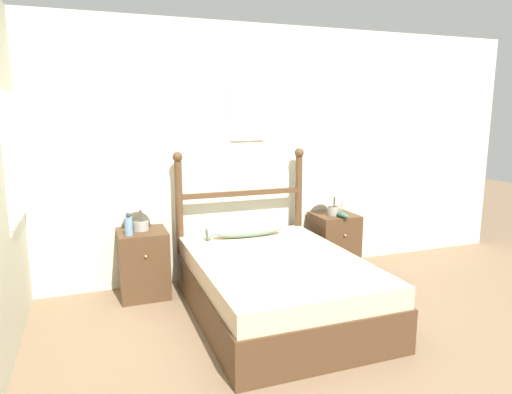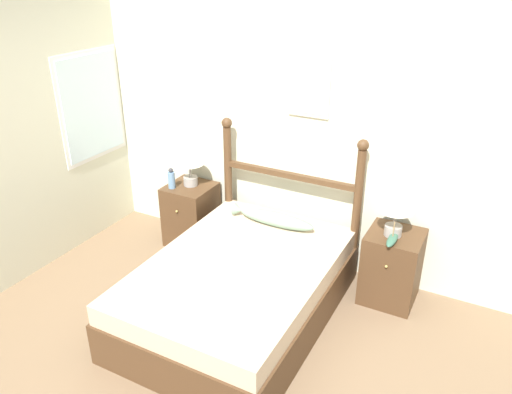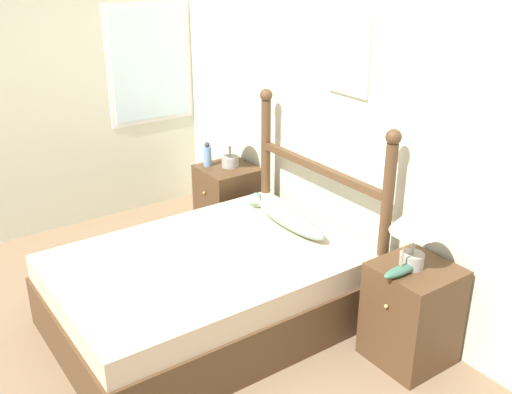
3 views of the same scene
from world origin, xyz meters
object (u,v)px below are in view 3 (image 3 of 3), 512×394
nightstand_left (228,202)px  bottle (207,155)px  bed (207,290)px  model_boat (401,270)px  fish_pillow (288,218)px  nightstand_right (412,313)px  table_lamp_right (416,223)px  table_lamp_left (230,134)px

nightstand_left → bottle: bottle is taller
bed → model_boat: bearing=33.4°
model_boat → fish_pillow: size_ratio=0.33×
bed → nightstand_left: bearing=141.4°
bed → model_boat: size_ratio=7.39×
nightstand_right → table_lamp_right: 0.59m
bottle → model_boat: bearing=-0.6°
nightstand_left → bottle: 0.44m
bottle → table_lamp_left: bearing=49.7°
bottle → fish_pillow: (1.09, -0.01, -0.15)m
table_lamp_left → table_lamp_right: 1.98m
bottle → model_boat: (2.13, -0.02, -0.06)m
nightstand_left → model_boat: 2.04m
fish_pillow → bed: bearing=-87.4°
bed → nightstand_left: size_ratio=3.08×
table_lamp_left → fish_pillow: (0.97, -0.15, -0.34)m
model_boat → fish_pillow: bearing=179.3°
nightstand_left → fish_pillow: bearing=-7.4°
bottle → fish_pillow: bearing=-0.6°
nightstand_right → table_lamp_left: (-2.00, 0.03, 0.59)m
bed → nightstand_right: size_ratio=3.08×
nightstand_right → bottle: bottle is taller
bottle → fish_pillow: 1.10m
model_boat → table_lamp_left: bearing=175.3°
table_lamp_left → bottle: (-0.12, -0.14, -0.19)m
nightstand_left → fish_pillow: size_ratio=0.80×
table_lamp_left → table_lamp_right: bearing=-1.6°
table_lamp_left → bed: bearing=-39.5°
fish_pillow → nightstand_left: bearing=172.6°
nightstand_left → table_lamp_right: (1.98, -0.03, 0.59)m
nightstand_right → table_lamp_right: size_ratio=1.58×
nightstand_right → model_boat: size_ratio=2.40×
nightstand_right → bottle: 2.16m
nightstand_right → fish_pillow: 1.07m
nightstand_right → fish_pillow: size_ratio=0.80×
nightstand_right → fish_pillow: (-1.03, -0.13, 0.25)m
table_lamp_left → table_lamp_right: same height
bed → model_boat: 1.27m
nightstand_right → table_lamp_left: bearing=179.2°
table_lamp_right → fish_pillow: (-1.01, -0.10, -0.34)m
nightstand_right → table_lamp_left: table_lamp_left is taller
nightstand_left → nightstand_right: same height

